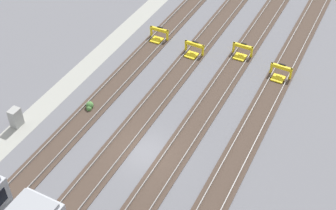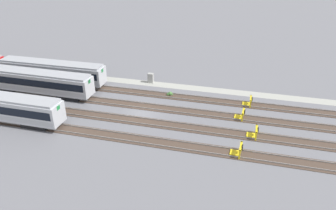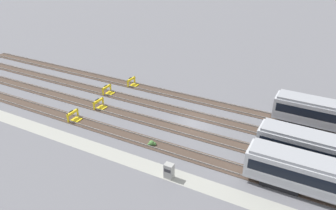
# 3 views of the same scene
# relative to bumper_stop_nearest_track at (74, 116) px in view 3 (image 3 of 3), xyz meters

# --- Properties ---
(ground_plane) EXTENTS (400.00, 400.00, 0.00)m
(ground_plane) POSITION_rel_bumper_stop_nearest_track_xyz_m (14.12, 6.31, -0.51)
(ground_plane) COLOR slate
(service_walkway) EXTENTS (54.00, 2.00, 0.01)m
(service_walkway) POSITION_rel_bumper_stop_nearest_track_xyz_m (14.12, -3.78, -0.51)
(service_walkway) COLOR #9E9E93
(service_walkway) RESTS_ON ground
(rail_track_nearest) EXTENTS (90.00, 2.23, 0.21)m
(rail_track_nearest) POSITION_rel_bumper_stop_nearest_track_xyz_m (14.12, 0.00, -0.47)
(rail_track_nearest) COLOR #47382D
(rail_track_nearest) RESTS_ON ground
(rail_track_near_inner) EXTENTS (90.00, 2.24, 0.21)m
(rail_track_near_inner) POSITION_rel_bumper_stop_nearest_track_xyz_m (14.12, 4.21, -0.47)
(rail_track_near_inner) COLOR #47382D
(rail_track_near_inner) RESTS_ON ground
(rail_track_middle) EXTENTS (90.00, 2.24, 0.21)m
(rail_track_middle) POSITION_rel_bumper_stop_nearest_track_xyz_m (14.12, 8.41, -0.47)
(rail_track_middle) COLOR #47382D
(rail_track_middle) RESTS_ON ground
(rail_track_far_inner) EXTENTS (90.00, 2.23, 0.21)m
(rail_track_far_inner) POSITION_rel_bumper_stop_nearest_track_xyz_m (14.12, 12.62, -0.47)
(rail_track_far_inner) COLOR #47382D
(rail_track_far_inner) RESTS_ON ground
(bumper_stop_nearest_track) EXTENTS (1.34, 2.00, 1.22)m
(bumper_stop_nearest_track) POSITION_rel_bumper_stop_nearest_track_xyz_m (0.00, 0.00, 0.00)
(bumper_stop_nearest_track) COLOR yellow
(bumper_stop_nearest_track) RESTS_ON ground
(bumper_stop_near_inner_track) EXTENTS (1.38, 2.01, 1.22)m
(bumper_stop_near_inner_track) POSITION_rel_bumper_stop_nearest_track_xyz_m (0.85, 4.19, 0.00)
(bumper_stop_near_inner_track) COLOR yellow
(bumper_stop_near_inner_track) RESTS_ON ground
(bumper_stop_middle_track) EXTENTS (1.35, 2.00, 1.22)m
(bumper_stop_middle_track) POSITION_rel_bumper_stop_nearest_track_xyz_m (-0.93, 8.41, 0.00)
(bumper_stop_middle_track) COLOR yellow
(bumper_stop_middle_track) RESTS_ON ground
(bumper_stop_far_inner_track) EXTENTS (1.38, 2.01, 1.22)m
(bumper_stop_far_inner_track) POSITION_rel_bumper_stop_nearest_track_xyz_m (0.71, 12.61, 0.00)
(bumper_stop_far_inner_track) COLOR yellow
(bumper_stop_far_inner_track) RESTS_ON ground
(electrical_cabinet) EXTENTS (0.90, 0.73, 1.60)m
(electrical_cabinet) POSITION_rel_bumper_stop_nearest_track_xyz_m (16.09, -4.26, 0.29)
(electrical_cabinet) COLOR #9E9E99
(electrical_cabinet) RESTS_ON ground
(weed_clump) EXTENTS (0.92, 0.70, 0.64)m
(weed_clump) POSITION_rel_bumper_stop_nearest_track_xyz_m (11.79, -0.27, -0.27)
(weed_clump) COLOR #4C7F3D
(weed_clump) RESTS_ON ground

